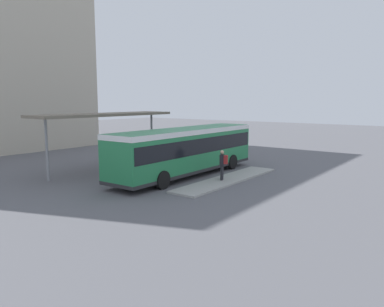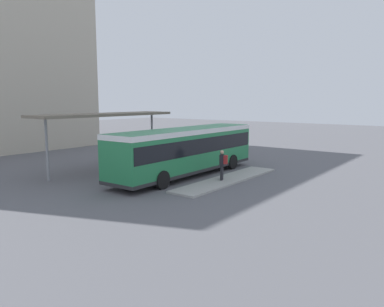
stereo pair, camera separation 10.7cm
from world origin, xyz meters
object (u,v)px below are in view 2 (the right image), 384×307
Objects in this scene: city_bus at (186,148)px; potted_planter_near_shelter at (139,162)px; bicycle_green at (223,151)px; bicycle_black at (209,150)px; bicycle_blue at (205,149)px; bicycle_orange at (215,152)px; pedestrian_waiting at (223,163)px.

city_bus reaches higher than potted_planter_near_shelter.
bicycle_black is at bearing 17.08° from bicycle_green.
bicycle_black is (-0.29, 1.32, -0.01)m from bicycle_green.
bicycle_orange is at bearing -13.90° from bicycle_blue.
bicycle_orange is (-0.36, 0.66, -0.06)m from bicycle_green.
potted_planter_near_shelter is at bearing -18.99° from pedestrian_waiting.
bicycle_green is at bearing -4.03° from potted_planter_near_shelter.
potted_planter_near_shelter reaches higher than bicycle_blue.
bicycle_blue is at bearing 4.44° from bicycle_green.
potted_planter_near_shelter is (-9.36, 0.03, 0.28)m from bicycle_orange.
bicycle_black is at bearing 25.27° from city_bus.
bicycle_green reaches higher than bicycle_orange.
bicycle_blue reaches higher than bicycle_orange.
city_bus is 10.53× the size of potted_planter_near_shelter.
city_bus is at bearing 111.29° from bicycle_black.
bicycle_blue reaches higher than bicycle_black.
city_bus is 9.83m from bicycle_black.
pedestrian_waiting is at bearing 123.99° from bicycle_black.
city_bus is 6.99× the size of bicycle_black.
potted_planter_near_shelter is at bearing 89.23° from bicycle_black.
potted_planter_near_shelter is (-9.74, -1.29, 0.23)m from bicycle_blue.
bicycle_orange is at bearing -0.18° from potted_planter_near_shelter.
city_bus reaches higher than bicycle_black.
pedestrian_waiting reaches higher than bicycle_green.
bicycle_blue is (0.38, 1.32, 0.05)m from bicycle_orange.
bicycle_orange is at bearing -76.84° from pedestrian_waiting.
bicycle_black reaches higher than bicycle_orange.
bicycle_black is 1.51× the size of potted_planter_near_shelter.
city_bus reaches higher than bicycle_orange.
bicycle_green is 1.19× the size of bicycle_orange.
bicycle_blue is at bearing 7.53° from potted_planter_near_shelter.
pedestrian_waiting is 1.01× the size of bicycle_blue.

